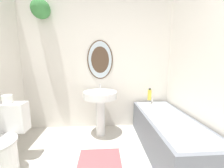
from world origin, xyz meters
name	(u,v)px	position (x,y,z in m)	size (l,w,h in m)	color
wall_back	(94,61)	(-0.06, 2.34, 1.26)	(2.82, 0.30, 2.40)	silver
wall_right	(222,67)	(1.38, 1.16, 1.20)	(0.06, 2.44, 2.40)	silver
pedestal_sink	(100,102)	(0.05, 2.00, 0.59)	(0.56, 0.56, 0.87)	white
bathtub	(168,133)	(1.01, 1.49, 0.26)	(0.64, 1.55, 0.58)	slate
shampoo_bottle	(150,95)	(0.94, 2.11, 0.67)	(0.07, 0.07, 0.21)	gold
bath_mat	(100,160)	(0.05, 1.34, 0.01)	(0.54, 0.43, 0.02)	#934C51
toilet_paper_roll	(7,99)	(-1.06, 1.46, 0.81)	(0.11, 0.11, 0.10)	white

